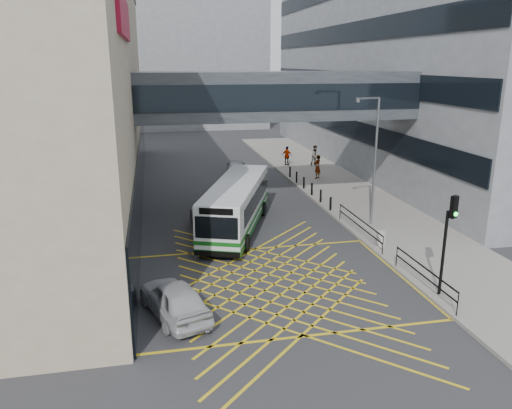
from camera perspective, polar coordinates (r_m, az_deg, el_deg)
ground at (r=22.63m, az=2.07°, el=-9.10°), size 120.00×120.00×0.00m
building_right at (r=52.56m, az=22.55°, el=15.28°), size 24.09×44.00×20.00m
building_far at (r=79.95m, az=-9.92°, el=15.35°), size 28.00×16.00×18.00m
skybridge at (r=32.93m, az=2.35°, el=12.34°), size 20.00×4.10×3.00m
pavement at (r=38.76m, az=9.79°, el=1.56°), size 6.00×54.00×0.16m
box_junction at (r=22.63m, az=2.07°, el=-9.09°), size 12.00×9.00×0.01m
bus at (r=29.30m, az=-2.23°, el=0.06°), size 5.81×10.51×2.90m
car_white at (r=19.96m, az=-9.33°, el=-10.56°), size 3.31×5.05×1.49m
car_dark at (r=29.55m, az=-5.80°, el=-1.66°), size 1.84×4.37×1.35m
car_silver at (r=44.47m, az=-2.33°, el=4.38°), size 2.32×4.33×1.28m
traffic_light at (r=21.68m, az=21.14°, el=-2.88°), size 0.36×0.51×4.34m
street_lamp at (r=29.87m, az=13.25°, el=5.65°), size 1.70×0.64×7.53m
litter_bin at (r=27.32m, az=14.09°, el=-3.81°), size 0.47×0.47×0.81m
kerb_railings at (r=25.86m, az=14.54°, el=-4.24°), size 0.05×12.54×1.00m
bollards at (r=37.73m, az=5.93°, el=2.14°), size 0.14×10.14×0.90m
pedestrian_a at (r=42.08m, az=7.04°, el=4.29°), size 0.95×0.92×1.96m
pedestrian_b at (r=47.41m, az=6.79°, el=5.58°), size 0.99×0.66×1.89m
pedestrian_c at (r=47.25m, az=3.57°, el=5.56°), size 1.13×1.08×1.79m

